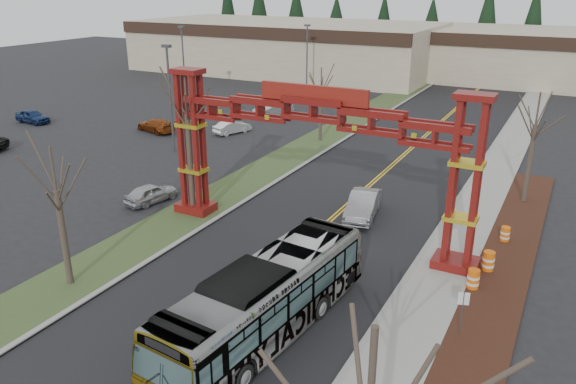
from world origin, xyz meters
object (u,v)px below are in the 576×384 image
Objects in this scene: transit_bus at (266,300)px; barrel_south at (473,280)px; parked_car_far_a at (273,109)px; light_pole_mid at (183,58)px; retail_building_west at (287,46)px; silver_sedan at (363,205)px; light_pole_near at (170,91)px; parked_car_near_b at (232,127)px; bare_tree_median_mid at (187,115)px; parked_car_near_a at (151,193)px; retail_building_east at (570,58)px; bare_tree_right_far at (535,125)px; street_sign at (463,305)px; bare_tree_median_far at (321,90)px; barrel_mid at (488,262)px; parked_car_mid_b at (32,116)px; light_pole_far at (307,54)px; barrel_north at (505,235)px; gateway_arch at (313,135)px; bare_tree_median_near at (56,191)px; parked_car_mid_a at (156,125)px.

transit_bus reaches higher than barrel_south.
light_pole_mid reaches higher than parked_car_far_a.
retail_building_west is 10.00× the size of silver_sedan.
parked_car_far_a is at bearing 86.42° from light_pole_near.
parked_car_near_b is 0.43× the size of bare_tree_median_mid.
parked_car_near_a is at bearing -58.76° from light_pole_near.
parked_car_far_a is 37.19m from barrel_south.
bare_tree_right_far is (0.00, -50.67, 1.64)m from retail_building_east.
silver_sedan is at bearing 128.83° from street_sign.
barrel_mid is at bearing -46.07° from bare_tree_median_far.
bare_tree_right_far is at bearing 86.26° from barrel_south.
parked_car_near_b is 0.43× the size of light_pole_mid.
bare_tree_median_far reaches higher than parked_car_mid_b.
silver_sedan is at bearing -59.19° from light_pole_far.
parked_car_near_a is 0.43× the size of bare_tree_median_mid.
light_pole_near reaches higher than bare_tree_right_far.
bare_tree_median_far is at bearing 125.64° from street_sign.
street_sign is at bearing -92.08° from bare_tree_right_far.
bare_tree_median_mid reaches higher than retail_building_east.
silver_sedan is 27.73m from parked_car_far_a.
barrel_north is at bearing 86.10° from barrel_mid.
retail_building_west reaches higher than barrel_south.
gateway_arch reaches higher than light_pole_far.
retail_building_west is 6.73× the size of bare_tree_median_near.
light_pole_near reaches higher than parked_car_near_a.
gateway_arch is 2.11× the size of light_pole_mid.
retail_building_west is at bearing 123.14° from transit_bus.
bare_tree_median_far is 6.22× the size of barrel_south.
parked_car_near_b is at bearing 133.78° from gateway_arch.
light_pole_far is at bearing 126.77° from barrel_mid.
silver_sedan is at bearing -36.86° from light_pole_mid.
bare_tree_median_near is 7.31× the size of barrel_north.
retail_building_west is 1.21× the size of retail_building_east.
bare_tree_median_near is (22.00, -63.99, 1.00)m from retail_building_west.
parked_car_near_b is 29.17m from barrel_north.
light_pole_mid is at bearing 137.20° from gateway_arch.
barrel_south is (45.76, -12.91, -0.14)m from parked_car_mid_b.
transit_bus is 3.18× the size of parked_car_near_a.
silver_sedan reaches higher than barrel_north.
parked_car_far_a reaches higher than parked_car_mid_a.
parked_car_mid_a is at bearing -39.91° from parked_car_near_a.
retail_building_west is 67.67m from bare_tree_median_near.
bare_tree_median_mid reaches higher than parked_car_mid_a.
barrel_north is (17.76, -14.24, -4.16)m from bare_tree_median_far.
bare_tree_right_far is 40.07m from light_pole_far.
gateway_arch is at bearing 149.06° from street_sign.
light_pole_near is 8.00× the size of barrel_mid.
parked_car_mid_a is 0.51× the size of light_pole_mid.
bare_tree_median_far is at bearing 113.21° from silver_sedan.
gateway_arch reaches higher than silver_sedan.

